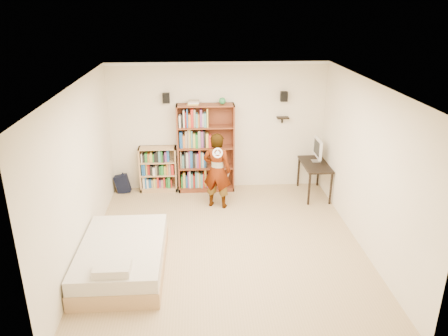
# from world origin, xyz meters

# --- Properties ---
(ground) EXTENTS (4.50, 5.00, 0.01)m
(ground) POSITION_xyz_m (0.00, 0.00, 0.00)
(ground) COLOR tan
(ground) RESTS_ON ground
(room_shell) EXTENTS (4.52, 5.02, 2.71)m
(room_shell) POSITION_xyz_m (0.00, 0.00, 1.76)
(room_shell) COLOR #F2E8CF
(room_shell) RESTS_ON ground
(crown_molding) EXTENTS (4.50, 5.00, 0.06)m
(crown_molding) POSITION_xyz_m (0.00, 0.00, 2.67)
(crown_molding) COLOR white
(crown_molding) RESTS_ON room_shell
(speaker_left) EXTENTS (0.14, 0.12, 0.20)m
(speaker_left) POSITION_xyz_m (-1.05, 2.40, 2.00)
(speaker_left) COLOR black
(speaker_left) RESTS_ON room_shell
(speaker_right) EXTENTS (0.14, 0.12, 0.20)m
(speaker_right) POSITION_xyz_m (1.35, 2.40, 2.00)
(speaker_right) COLOR black
(speaker_right) RESTS_ON room_shell
(wall_shelf) EXTENTS (0.25, 0.16, 0.02)m
(wall_shelf) POSITION_xyz_m (1.35, 2.41, 1.55)
(wall_shelf) COLOR black
(wall_shelf) RESTS_ON room_shell
(tall_bookshelf) EXTENTS (1.18, 0.34, 1.87)m
(tall_bookshelf) POSITION_xyz_m (-0.26, 2.33, 0.94)
(tall_bookshelf) COLOR brown
(tall_bookshelf) RESTS_ON ground
(low_bookshelf) EXTENTS (0.78, 0.29, 0.97)m
(low_bookshelf) POSITION_xyz_m (-1.29, 2.35, 0.49)
(low_bookshelf) COLOR tan
(low_bookshelf) RESTS_ON ground
(computer_desk) EXTENTS (0.51, 1.02, 0.70)m
(computer_desk) POSITION_xyz_m (1.97, 1.92, 0.35)
(computer_desk) COLOR black
(computer_desk) RESTS_ON ground
(imac) EXTENTS (0.17, 0.50, 0.49)m
(imac) POSITION_xyz_m (2.02, 2.05, 0.94)
(imac) COLOR silver
(imac) RESTS_ON computer_desk
(daybed) EXTENTS (1.25, 1.92, 0.57)m
(daybed) POSITION_xyz_m (-1.61, -0.62, 0.28)
(daybed) COLOR beige
(daybed) RESTS_ON ground
(person) EXTENTS (0.64, 0.52, 1.51)m
(person) POSITION_xyz_m (-0.07, 1.50, 0.76)
(person) COLOR black
(person) RESTS_ON ground
(wii_wheel) EXTENTS (0.19, 0.07, 0.20)m
(wii_wheel) POSITION_xyz_m (-0.07, 1.22, 1.22)
(wii_wheel) COLOR silver
(wii_wheel) RESTS_ON person
(navy_bag) EXTENTS (0.32, 0.22, 0.41)m
(navy_bag) POSITION_xyz_m (-2.05, 2.29, 0.20)
(navy_bag) COLOR black
(navy_bag) RESTS_ON ground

